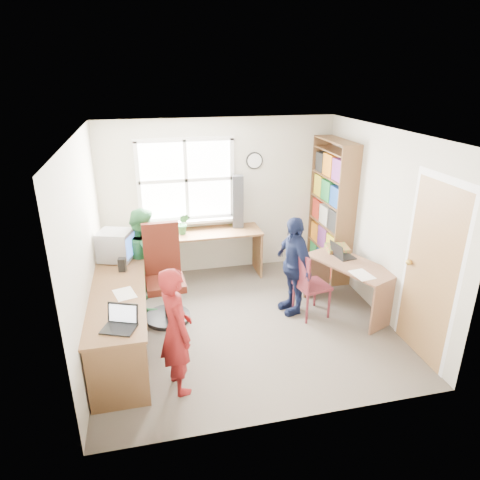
{
  "coord_description": "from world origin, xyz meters",
  "views": [
    {
      "loc": [
        -1.11,
        -4.6,
        3.04
      ],
      "look_at": [
        0.0,
        0.25,
        1.05
      ],
      "focal_mm": 32.0,
      "sensor_mm": 36.0,
      "label": 1
    }
  ],
  "objects_px": {
    "crt_monitor": "(116,246)",
    "laptop_left": "(121,322)",
    "person_navy": "(293,265)",
    "potted_plant": "(183,224)",
    "bookshelf": "(331,212)",
    "wooden_chair": "(308,282)",
    "person_green": "(145,258)",
    "right_desk": "(350,276)",
    "cd_tower": "(238,202)",
    "person_red": "(176,331)",
    "l_desk": "(138,315)",
    "swivel_chair": "(165,279)",
    "laptop_right": "(341,254)"
  },
  "relations": [
    {
      "from": "laptop_right",
      "to": "cd_tower",
      "type": "bearing_deg",
      "value": 33.18
    },
    {
      "from": "person_green",
      "to": "cd_tower",
      "type": "bearing_deg",
      "value": -69.19
    },
    {
      "from": "crt_monitor",
      "to": "person_red",
      "type": "bearing_deg",
      "value": -51.12
    },
    {
      "from": "laptop_right",
      "to": "person_red",
      "type": "bearing_deg",
      "value": 110.44
    },
    {
      "from": "potted_plant",
      "to": "cd_tower",
      "type": "bearing_deg",
      "value": 8.9
    },
    {
      "from": "person_navy",
      "to": "crt_monitor",
      "type": "bearing_deg",
      "value": -112.94
    },
    {
      "from": "l_desk",
      "to": "person_green",
      "type": "height_order",
      "value": "person_green"
    },
    {
      "from": "right_desk",
      "to": "laptop_right",
      "type": "bearing_deg",
      "value": 78.93
    },
    {
      "from": "right_desk",
      "to": "crt_monitor",
      "type": "height_order",
      "value": "crt_monitor"
    },
    {
      "from": "laptop_left",
      "to": "person_red",
      "type": "relative_size",
      "value": 0.28
    },
    {
      "from": "right_desk",
      "to": "swivel_chair",
      "type": "height_order",
      "value": "swivel_chair"
    },
    {
      "from": "swivel_chair",
      "to": "person_navy",
      "type": "height_order",
      "value": "person_navy"
    },
    {
      "from": "cd_tower",
      "to": "crt_monitor",
      "type": "bearing_deg",
      "value": -143.88
    },
    {
      "from": "cd_tower",
      "to": "swivel_chair",
      "type": "bearing_deg",
      "value": -126.76
    },
    {
      "from": "crt_monitor",
      "to": "laptop_left",
      "type": "height_order",
      "value": "crt_monitor"
    },
    {
      "from": "wooden_chair",
      "to": "person_navy",
      "type": "distance_m",
      "value": 0.29
    },
    {
      "from": "person_navy",
      "to": "potted_plant",
      "type": "bearing_deg",
      "value": -144.14
    },
    {
      "from": "person_green",
      "to": "person_navy",
      "type": "xyz_separation_m",
      "value": [
        1.88,
        -0.61,
        -0.03
      ]
    },
    {
      "from": "person_green",
      "to": "person_navy",
      "type": "distance_m",
      "value": 1.97
    },
    {
      "from": "crt_monitor",
      "to": "potted_plant",
      "type": "relative_size",
      "value": 1.52
    },
    {
      "from": "laptop_left",
      "to": "person_red",
      "type": "xyz_separation_m",
      "value": [
        0.52,
        -0.06,
        -0.13
      ]
    },
    {
      "from": "l_desk",
      "to": "laptop_left",
      "type": "xyz_separation_m",
      "value": [
        -0.13,
        -0.67,
        0.34
      ]
    },
    {
      "from": "laptop_right",
      "to": "person_red",
      "type": "height_order",
      "value": "person_red"
    },
    {
      "from": "wooden_chair",
      "to": "person_green",
      "type": "xyz_separation_m",
      "value": [
        -2.02,
        0.79,
        0.2
      ]
    },
    {
      "from": "wooden_chair",
      "to": "laptop_right",
      "type": "bearing_deg",
      "value": 13.48
    },
    {
      "from": "right_desk",
      "to": "person_navy",
      "type": "height_order",
      "value": "person_navy"
    },
    {
      "from": "bookshelf",
      "to": "swivel_chair",
      "type": "height_order",
      "value": "bookshelf"
    },
    {
      "from": "laptop_left",
      "to": "person_navy",
      "type": "xyz_separation_m",
      "value": [
        2.14,
        1.11,
        -0.13
      ]
    },
    {
      "from": "crt_monitor",
      "to": "potted_plant",
      "type": "bearing_deg",
      "value": 57.41
    },
    {
      "from": "cd_tower",
      "to": "person_red",
      "type": "xyz_separation_m",
      "value": [
        -1.19,
        -2.55,
        -0.49
      ]
    },
    {
      "from": "bookshelf",
      "to": "cd_tower",
      "type": "xyz_separation_m",
      "value": [
        -1.39,
        0.35,
        0.16
      ]
    },
    {
      "from": "bookshelf",
      "to": "wooden_chair",
      "type": "xyz_separation_m",
      "value": [
        -0.81,
        -1.2,
        -0.51
      ]
    },
    {
      "from": "person_navy",
      "to": "bookshelf",
      "type": "bearing_deg",
      "value": 126.4
    },
    {
      "from": "crt_monitor",
      "to": "person_red",
      "type": "xyz_separation_m",
      "value": [
        0.61,
        -1.67,
        -0.28
      ]
    },
    {
      "from": "crt_monitor",
      "to": "person_red",
      "type": "distance_m",
      "value": 1.8
    },
    {
      "from": "l_desk",
      "to": "swivel_chair",
      "type": "height_order",
      "value": "swivel_chair"
    },
    {
      "from": "crt_monitor",
      "to": "laptop_left",
      "type": "bearing_deg",
      "value": -67.8
    },
    {
      "from": "laptop_right",
      "to": "person_navy",
      "type": "xyz_separation_m",
      "value": [
        -0.7,
        -0.07,
        -0.07
      ]
    },
    {
      "from": "laptop_left",
      "to": "bookshelf",
      "type": "bearing_deg",
      "value": 56.32
    },
    {
      "from": "person_green",
      "to": "potted_plant",
      "type": "bearing_deg",
      "value": -49.92
    },
    {
      "from": "bookshelf",
      "to": "laptop_left",
      "type": "xyz_separation_m",
      "value": [
        -3.09,
        -2.14,
        -0.2
      ]
    },
    {
      "from": "l_desk",
      "to": "person_green",
      "type": "bearing_deg",
      "value": 83.37
    },
    {
      "from": "laptop_right",
      "to": "cd_tower",
      "type": "height_order",
      "value": "cd_tower"
    },
    {
      "from": "potted_plant",
      "to": "person_navy",
      "type": "height_order",
      "value": "person_navy"
    },
    {
      "from": "l_desk",
      "to": "laptop_right",
      "type": "relative_size",
      "value": 8.79
    },
    {
      "from": "crt_monitor",
      "to": "person_green",
      "type": "distance_m",
      "value": 0.45
    },
    {
      "from": "wooden_chair",
      "to": "potted_plant",
      "type": "bearing_deg",
      "value": 124.82
    },
    {
      "from": "right_desk",
      "to": "cd_tower",
      "type": "relative_size",
      "value": 1.6
    },
    {
      "from": "cd_tower",
      "to": "person_navy",
      "type": "height_order",
      "value": "cd_tower"
    },
    {
      "from": "wooden_chair",
      "to": "person_red",
      "type": "relative_size",
      "value": 0.67
    }
  ]
}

